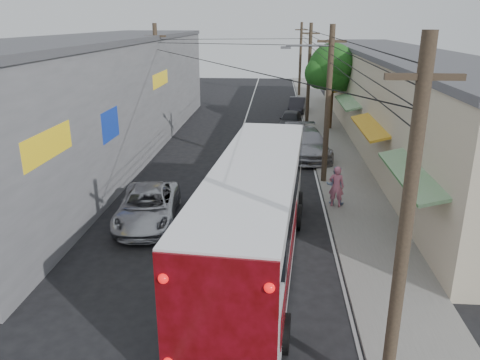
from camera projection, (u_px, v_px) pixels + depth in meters
The scene contains 13 objects.
ground at pixel (177, 332), 12.89m from camera, with size 120.00×120.00×0.00m, color black.
sidewalk at pixel (333, 148), 31.27m from camera, with size 3.00×80.00×0.12m, color slate.
building_right at pixel (399, 98), 31.84m from camera, with size 7.09×40.00×6.25m.
building_left at pixel (99, 96), 29.29m from camera, with size 7.20×36.00×7.25m.
utility_poles at pixel (284, 85), 30.51m from camera, with size 11.80×45.28×8.00m.
street_tree at pixel (333, 69), 35.43m from camera, with size 4.40×4.00×6.60m.
coach_bus at pixel (256, 213), 16.00m from camera, with size 3.82×13.01×3.70m.
jeepney at pixel (148, 206), 19.70m from camera, with size 2.41×5.22×1.45m, color #AFB0B6.
parked_suv at pixel (307, 143), 29.26m from camera, with size 2.39×5.89×1.71m, color #96959D.
parked_car_mid at pixel (291, 120), 36.92m from camera, with size 1.68×4.18×1.42m, color #25262A.
parked_car_far at pixel (297, 105), 43.57m from camera, with size 1.44×4.12×1.36m, color black.
pedestrian_near at pixel (336, 186), 21.04m from camera, with size 0.69×0.45×1.89m, color #CE6D8C.
pedestrian_far at pixel (335, 185), 21.36m from camera, with size 0.87×0.68×1.79m, color #7B8EB4.
Camera 1 is at (2.57, -10.67, 8.15)m, focal length 35.00 mm.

